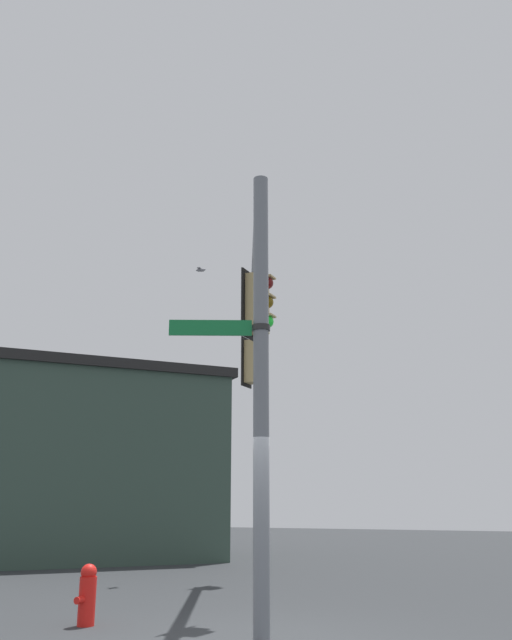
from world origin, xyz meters
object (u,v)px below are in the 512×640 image
street_name_sign (230,328)px  bird_flying (201,270)px  fire_hydrant (87,594)px  traffic_light_mid_inner (253,362)px  traffic_light_nearest_pole (258,303)px

street_name_sign → bird_flying: size_ratio=3.42×
bird_flying → fire_hydrant: (6.39, 1.94, -7.28)m
traffic_light_mid_inner → traffic_light_nearest_pole: bearing=26.0°
traffic_light_nearest_pole → street_name_sign: traffic_light_nearest_pole is taller
bird_flying → fire_hydrant: bearing=16.9°
bird_flying → traffic_light_mid_inner: bearing=85.3°
traffic_light_mid_inner → fire_hydrant: 7.78m
street_name_sign → bird_flying: 8.70m
traffic_light_mid_inner → fire_hydrant: traffic_light_mid_inner is taller
traffic_light_nearest_pole → fire_hydrant: (1.88, -1.81, -4.61)m
traffic_light_mid_inner → fire_hydrant: (6.26, 0.32, -4.61)m
traffic_light_nearest_pole → bird_flying: 6.45m
bird_flying → street_name_sign: bearing=32.9°
traffic_light_nearest_pole → traffic_light_mid_inner: bearing=-154.0°
street_name_sign → bird_flying: (-6.61, -4.28, 3.69)m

